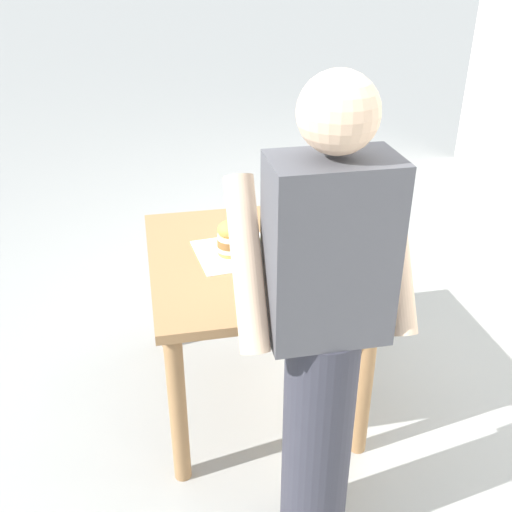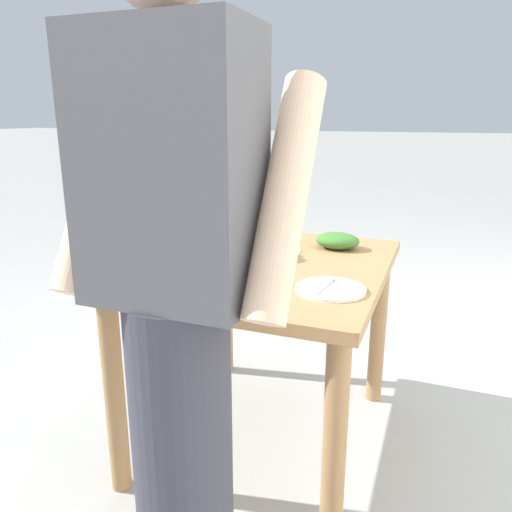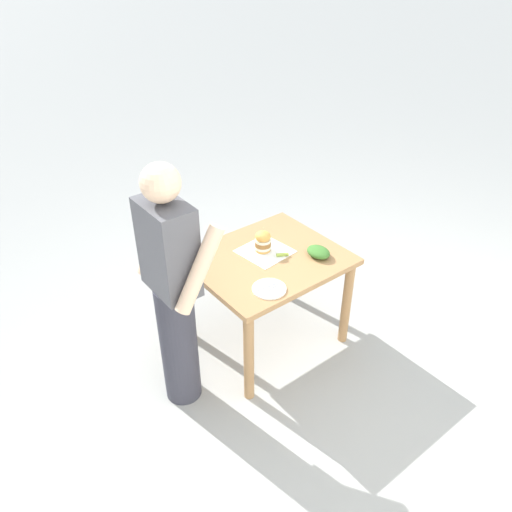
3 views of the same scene
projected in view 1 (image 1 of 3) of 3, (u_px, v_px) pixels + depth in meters
ground_plane at (252, 390)px, 2.94m from camera, size 80.00×80.00×0.00m
patio_table at (252, 280)px, 2.64m from camera, size 0.88×1.03×0.76m
serving_paper at (235, 253)px, 2.60m from camera, size 0.36×0.36×0.00m
sandwich at (231, 238)px, 2.56m from camera, size 0.12×0.12×0.19m
pickle_spear at (261, 242)px, 2.67m from camera, size 0.06×0.09×0.02m
side_plate_with_forks at (334, 273)px, 2.44m from camera, size 0.22×0.22×0.02m
side_salad at (283, 217)px, 2.86m from camera, size 0.18×0.14×0.07m
diner_across_table at (323, 334)px, 1.86m from camera, size 0.55×0.35×1.69m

